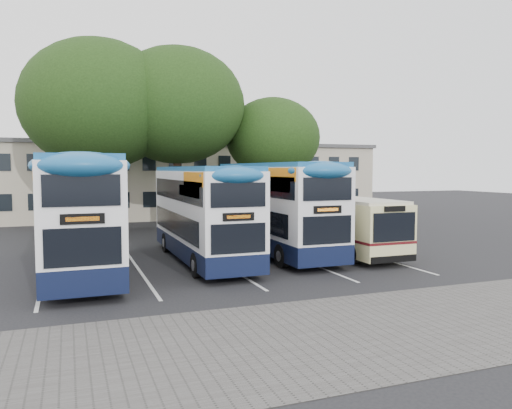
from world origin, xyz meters
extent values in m
plane|color=black|center=(0.00, 0.00, 0.00)|extent=(120.00, 120.00, 0.00)
cube|color=#595654|center=(-2.00, -5.00, 0.01)|extent=(40.00, 6.00, 0.01)
cube|color=silver|center=(-10.75, 5.00, 0.01)|extent=(0.12, 11.00, 0.01)
cube|color=silver|center=(-7.25, 5.00, 0.01)|extent=(0.12, 11.00, 0.01)
cube|color=silver|center=(-3.75, 5.00, 0.01)|extent=(0.12, 11.00, 0.01)
cube|color=silver|center=(-0.25, 5.00, 0.01)|extent=(0.12, 11.00, 0.01)
cube|color=silver|center=(3.25, 5.00, 0.01)|extent=(0.12, 11.00, 0.01)
cube|color=#B9B095|center=(0.00, 27.00, 3.00)|extent=(32.00, 8.00, 6.00)
cube|color=#4C4C4F|center=(0.00, 27.00, 6.05)|extent=(32.40, 8.40, 0.30)
cube|color=black|center=(0.00, 22.98, 1.70)|extent=(30.00, 0.06, 1.20)
cube|color=black|center=(0.00, 22.98, 4.50)|extent=(30.00, 0.06, 1.20)
cylinder|color=gray|center=(6.00, 20.00, 4.50)|extent=(0.14, 0.14, 9.00)
cube|color=gray|center=(6.00, 20.00, 9.00)|extent=(0.12, 0.80, 0.12)
cube|color=gray|center=(6.00, 19.60, 8.95)|extent=(0.25, 0.50, 0.12)
cylinder|color=black|center=(-7.91, 17.70, 2.97)|extent=(0.50, 0.50, 5.95)
ellipsoid|color=black|center=(-7.91, 17.70, 8.09)|extent=(9.59, 9.59, 8.15)
cylinder|color=black|center=(-3.01, 17.32, 3.01)|extent=(0.50, 0.50, 6.02)
ellipsoid|color=black|center=(-3.01, 17.32, 8.19)|extent=(8.98, 8.98, 7.63)
cylinder|color=black|center=(3.77, 17.12, 2.29)|extent=(0.50, 0.50, 4.58)
ellipsoid|color=black|center=(3.77, 17.12, 6.23)|extent=(6.61, 6.61, 5.62)
cube|color=black|center=(-9.45, 4.94, 0.71)|extent=(2.55, 10.71, 0.82)
cube|color=white|center=(-9.45, 4.94, 2.70)|extent=(2.55, 10.71, 3.16)
cube|color=#195B96|center=(-9.45, 4.94, 4.33)|extent=(2.50, 10.49, 0.31)
cube|color=black|center=(-9.45, 5.24, 1.84)|extent=(2.59, 9.48, 1.02)
cube|color=black|center=(-9.45, 4.94, 3.42)|extent=(2.59, 10.10, 0.92)
cube|color=orange|center=(-8.16, 1.42, 3.98)|extent=(0.02, 3.26, 0.56)
cube|color=black|center=(-9.45, -0.45, 2.60)|extent=(1.22, 0.06, 0.31)
cylinder|color=black|center=(-10.60, 8.05, 0.51)|extent=(0.31, 1.02, 1.02)
cylinder|color=black|center=(-8.30, 8.05, 0.51)|extent=(0.31, 1.02, 1.02)
cylinder|color=black|center=(-10.60, 1.42, 0.51)|extent=(0.31, 1.02, 1.02)
cylinder|color=black|center=(-8.30, 1.42, 0.51)|extent=(0.31, 1.02, 1.02)
cube|color=black|center=(-4.36, 5.58, 0.66)|extent=(2.35, 9.85, 0.75)
cube|color=white|center=(-4.36, 5.58, 2.49)|extent=(2.35, 9.85, 2.91)
cube|color=#195B96|center=(-4.36, 5.58, 3.99)|extent=(2.30, 9.66, 0.28)
cube|color=black|center=(-4.36, 5.87, 1.69)|extent=(2.39, 8.73, 0.94)
cube|color=black|center=(-4.36, 5.58, 3.14)|extent=(2.39, 9.29, 0.84)
cube|color=orange|center=(-3.18, 2.35, 3.66)|extent=(0.02, 3.00, 0.52)
cube|color=black|center=(-4.36, 0.63, 2.39)|extent=(1.13, 0.06, 0.28)
cylinder|color=black|center=(-5.43, 8.45, 0.47)|extent=(0.28, 0.94, 0.94)
cylinder|color=black|center=(-3.30, 8.45, 0.47)|extent=(0.28, 0.94, 0.94)
cylinder|color=black|center=(-5.43, 2.35, 0.47)|extent=(0.28, 0.94, 0.94)
cylinder|color=black|center=(-3.30, 2.35, 0.47)|extent=(0.28, 0.94, 0.94)
cube|color=#B10B12|center=(-3.17, 6.76, 3.14)|extent=(0.02, 3.75, 0.80)
cube|color=black|center=(-0.62, 6.33, 0.68)|extent=(2.44, 10.27, 0.78)
cube|color=white|center=(-0.62, 6.33, 2.59)|extent=(2.44, 10.27, 3.03)
cube|color=#195B96|center=(-0.62, 6.33, 4.15)|extent=(2.40, 10.06, 0.29)
cube|color=black|center=(-0.62, 6.62, 1.76)|extent=(2.48, 9.09, 0.98)
cube|color=black|center=(-0.62, 6.33, 3.28)|extent=(2.48, 9.68, 0.88)
cube|color=orange|center=(0.62, 2.95, 3.81)|extent=(0.02, 3.13, 0.54)
cube|color=black|center=(-0.62, 1.16, 2.49)|extent=(1.17, 0.06, 0.29)
cylinder|color=black|center=(-1.72, 9.31, 0.49)|extent=(0.29, 0.98, 0.98)
cylinder|color=black|center=(0.49, 9.31, 0.49)|extent=(0.29, 0.98, 0.98)
cylinder|color=black|center=(-1.72, 2.95, 0.49)|extent=(0.29, 0.98, 0.98)
cylinder|color=black|center=(0.49, 2.95, 0.49)|extent=(0.29, 0.98, 0.98)
cube|color=beige|center=(2.40, 5.63, 1.41)|extent=(2.24, 8.97, 2.29)
cube|color=beige|center=(2.40, 5.63, 2.60)|extent=(2.15, 8.61, 0.18)
cube|color=black|center=(2.40, 6.08, 1.79)|extent=(2.28, 7.17, 0.81)
cube|color=#551115|center=(2.40, 5.63, 1.03)|extent=(2.27, 8.99, 0.11)
cube|color=black|center=(2.40, 1.13, 1.70)|extent=(1.97, 0.06, 1.17)
cylinder|color=black|center=(1.39, 2.58, 0.45)|extent=(0.27, 0.90, 0.90)
cylinder|color=black|center=(3.42, 2.58, 0.45)|extent=(0.27, 0.90, 0.90)
cylinder|color=black|center=(1.39, 8.32, 0.45)|extent=(0.27, 0.90, 0.90)
cylinder|color=black|center=(3.42, 8.32, 0.45)|extent=(0.27, 0.90, 0.90)
camera|label=1|loc=(-9.81, -15.50, 4.02)|focal=35.00mm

